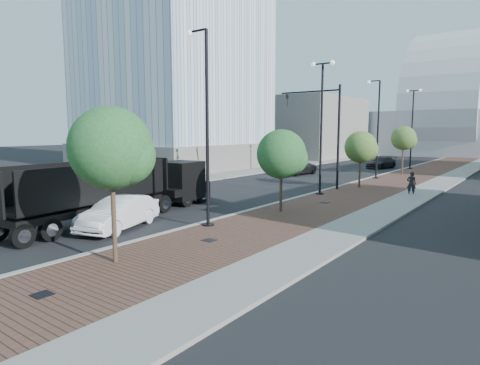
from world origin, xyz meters
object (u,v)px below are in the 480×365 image
Objects in this scene: white_sedan at (119,213)px; pedestrian at (411,184)px; dump_truck at (142,190)px; dark_car_mid at (296,168)px.

pedestrian is (8.40, 18.55, 0.08)m from white_sedan.
dump_truck is 3.75m from white_sedan.
white_sedan is 26.36m from dark_car_mid.
pedestrian is at bearing 47.10° from white_sedan.
white_sedan is (2.05, -3.09, -0.53)m from dump_truck.
white_sedan is at bearing -61.87° from dump_truck.
white_sedan is 20.37m from pedestrian.
dump_truck is at bearing 38.93° from pedestrian.
pedestrian is (10.45, 15.46, -0.44)m from dump_truck.
dump_truck is 2.87× the size of white_sedan.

